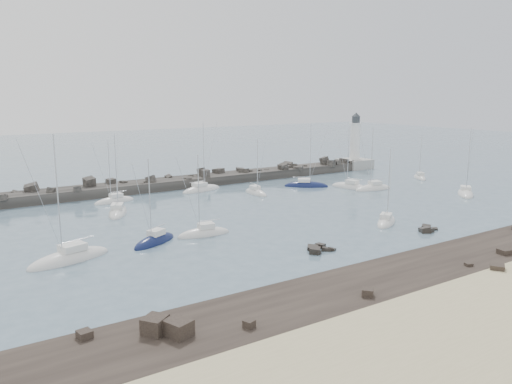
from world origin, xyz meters
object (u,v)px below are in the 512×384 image
at_px(sailboat_2, 155,242).
at_px(sailboat_11, 465,194).
at_px(lighthouse, 355,156).
at_px(sailboat_5, 204,234).
at_px(sailboat_14, 70,259).
at_px(sailboat_3, 118,213).
at_px(sailboat_7, 386,222).
at_px(sailboat_9, 373,189).
at_px(sailboat_4, 201,190).
at_px(sailboat_13, 115,202).
at_px(sailboat_8, 306,186).
at_px(sailboat_12, 420,178).
at_px(sailboat_6, 256,193).
at_px(sailboat_10, 350,187).

bearing_deg(sailboat_2, sailboat_11, -2.15).
distance_m(lighthouse, sailboat_5, 68.92).
height_order(sailboat_2, sailboat_11, sailboat_11).
bearing_deg(sailboat_14, sailboat_11, -0.84).
height_order(sailboat_3, sailboat_7, sailboat_3).
relative_size(lighthouse, sailboat_9, 1.11).
distance_m(sailboat_4, sailboat_7, 38.42).
distance_m(lighthouse, sailboat_7, 55.21).
relative_size(sailboat_5, sailboat_13, 1.00).
xyz_separation_m(sailboat_13, sailboat_14, (-13.71, -27.76, 0.02)).
bearing_deg(sailboat_4, lighthouse, 7.55).
bearing_deg(sailboat_8, sailboat_11, -48.86).
distance_m(sailboat_7, sailboat_8, 30.44).
distance_m(sailboat_3, sailboat_11, 62.43).
xyz_separation_m(sailboat_5, sailboat_11, (53.30, -2.04, -0.02)).
xyz_separation_m(sailboat_9, sailboat_12, (18.39, 3.80, -0.01)).
bearing_deg(sailboat_4, sailboat_6, -49.31).
distance_m(sailboat_8, sailboat_13, 37.70).
distance_m(sailboat_10, sailboat_12, 20.99).
bearing_deg(sailboat_10, sailboat_3, 175.42).
bearing_deg(sailboat_14, lighthouse, 24.50).
bearing_deg(sailboat_6, sailboat_3, -176.57).
bearing_deg(sailboat_10, sailboat_6, 164.49).
relative_size(lighthouse, sailboat_14, 0.95).
height_order(sailboat_8, sailboat_13, sailboat_8).
bearing_deg(sailboat_3, sailboat_4, 26.92).
bearing_deg(sailboat_2, sailboat_9, 12.06).
relative_size(sailboat_4, sailboat_7, 1.23).
bearing_deg(sailboat_5, sailboat_14, -176.67).
height_order(sailboat_2, sailboat_8, sailboat_8).
bearing_deg(sailboat_8, sailboat_6, -176.24).
xyz_separation_m(sailboat_7, sailboat_13, (-28.69, 35.43, 0.00)).
bearing_deg(sailboat_6, sailboat_14, -151.55).
xyz_separation_m(sailboat_3, sailboat_12, (66.62, -3.58, -0.01)).
relative_size(sailboat_13, sailboat_14, 0.76).
bearing_deg(lighthouse, sailboat_10, -135.40).
bearing_deg(sailboat_11, sailboat_4, 142.74).
xyz_separation_m(sailboat_2, sailboat_9, (49.23, 10.52, -0.00)).
xyz_separation_m(sailboat_8, sailboat_14, (-50.90, -21.55, 0.02)).
relative_size(sailboat_6, sailboat_14, 0.73).
distance_m(sailboat_4, sailboat_11, 49.68).
distance_m(sailboat_3, sailboat_13, 8.90).
distance_m(sailboat_2, sailboat_10, 48.75).
bearing_deg(lighthouse, sailboat_6, -159.65).
bearing_deg(sailboat_7, sailboat_13, 129.00).
relative_size(sailboat_11, sailboat_12, 1.30).
distance_m(sailboat_10, sailboat_11, 21.29).
bearing_deg(sailboat_9, sailboat_11, -49.67).
distance_m(sailboat_13, sailboat_14, 30.96).
xyz_separation_m(sailboat_5, sailboat_8, (33.57, 20.55, -0.01)).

